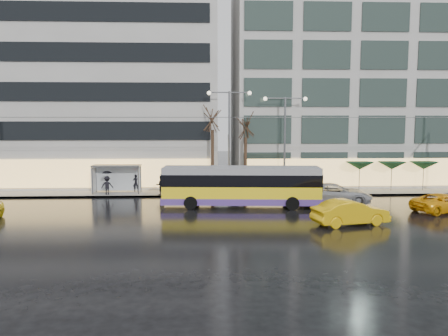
{
  "coord_description": "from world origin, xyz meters",
  "views": [
    {
      "loc": [
        -0.1,
        -28.22,
        6.38
      ],
      "look_at": [
        1.29,
        5.0,
        2.92
      ],
      "focal_mm": 35.0,
      "sensor_mm": 36.0,
      "label": 1
    }
  ],
  "objects": [
    {
      "name": "taxi_b",
      "position": [
        8.93,
        -1.7,
        0.79
      ],
      "size": [
        5.05,
        2.73,
        1.58
      ],
      "primitive_type": "imported",
      "rotation": [
        0.0,
        0.0,
        1.8
      ],
      "color": "#ECB40C",
      "rests_on": "ground"
    },
    {
      "name": "sidewalk",
      "position": [
        2.0,
        14.0,
        0.07
      ],
      "size": [
        80.0,
        10.0,
        0.15
      ],
      "primitive_type": "cube",
      "color": "gray",
      "rests_on": "ground"
    },
    {
      "name": "bus_shelter",
      "position": [
        -8.38,
        10.69,
        1.96
      ],
      "size": [
        4.2,
        1.6,
        2.51
      ],
      "color": "#595B60",
      "rests_on": "sidewalk"
    },
    {
      "name": "pedestrian_a",
      "position": [
        -6.45,
        11.21,
        1.62
      ],
      "size": [
        1.1,
        1.12,
        2.19
      ],
      "color": "black",
      "rests_on": "sidewalk"
    },
    {
      "name": "sedan_silver",
      "position": [
        10.04,
        5.45,
        0.8
      ],
      "size": [
        6.15,
        3.57,
        1.61
      ],
      "primitive_type": "imported",
      "rotation": [
        0.0,
        0.0,
        1.41
      ],
      "color": "#A3A3A7",
      "rests_on": "ground"
    },
    {
      "name": "pedestrian_b",
      "position": [
        -4.02,
        9.44,
        0.99
      ],
      "size": [
        0.93,
        0.8,
        1.68
      ],
      "color": "black",
      "rests_on": "sidewalk"
    },
    {
      "name": "trolleybus",
      "position": [
        2.57,
        4.49,
        1.49
      ],
      "size": [
        12.05,
        5.0,
        5.52
      ],
      "color": "yellow",
      "rests_on": "ground"
    },
    {
      "name": "building_left",
      "position": [
        -16.0,
        19.0,
        11.15
      ],
      "size": [
        34.0,
        14.0,
        22.0
      ],
      "primitive_type": "cube",
      "color": "#A19F9A",
      "rests_on": "sidewalk"
    },
    {
      "name": "parasol_c",
      "position": [
        20.0,
        11.0,
        2.45
      ],
      "size": [
        2.5,
        2.5,
        2.65
      ],
      "color": "#595B60",
      "rests_on": "sidewalk"
    },
    {
      "name": "tree_a",
      "position": [
        0.5,
        11.0,
        7.09
      ],
      "size": [
        3.2,
        3.2,
        8.4
      ],
      "color": "black",
      "rests_on": "sidewalk"
    },
    {
      "name": "pedestrian_c",
      "position": [
        -8.69,
        9.7,
        1.26
      ],
      "size": [
        1.08,
        0.87,
        2.11
      ],
      "color": "black",
      "rests_on": "sidewalk"
    },
    {
      "name": "ground",
      "position": [
        0.0,
        0.0,
        0.0
      ],
      "size": [
        140.0,
        140.0,
        0.0
      ],
      "primitive_type": "plane",
      "color": "black",
      "rests_on": "ground"
    },
    {
      "name": "parasol_b",
      "position": [
        17.0,
        11.0,
        2.45
      ],
      "size": [
        2.5,
        2.5,
        2.65
      ],
      "color": "#595B60",
      "rests_on": "sidewalk"
    },
    {
      "name": "taxi_c",
      "position": [
        16.95,
        1.88,
        0.67
      ],
      "size": [
        5.25,
        3.52,
        1.34
      ],
      "primitive_type": "imported",
      "rotation": [
        0.0,
        0.0,
        1.87
      ],
      "color": "#FFAF0D",
      "rests_on": "ground"
    },
    {
      "name": "street_lamp_far",
      "position": [
        7.0,
        10.8,
        5.71
      ],
      "size": [
        3.96,
        0.36,
        8.53
      ],
      "color": "#595B60",
      "rests_on": "sidewalk"
    },
    {
      "name": "street_lamp_near",
      "position": [
        2.0,
        10.8,
        5.99
      ],
      "size": [
        3.96,
        0.36,
        9.03
      ],
      "color": "#595B60",
      "rests_on": "sidewalk"
    },
    {
      "name": "building_right",
      "position": [
        19.0,
        19.0,
        12.65
      ],
      "size": [
        32.0,
        14.0,
        25.0
      ],
      "primitive_type": "cube",
      "color": "#A19F9A",
      "rests_on": "sidewalk"
    },
    {
      "name": "catenary",
      "position": [
        1.0,
        7.94,
        4.25
      ],
      "size": [
        42.24,
        5.12,
        7.0
      ],
      "color": "#595B60",
      "rests_on": "ground"
    },
    {
      "name": "tree_b",
      "position": [
        3.5,
        11.2,
        6.4
      ],
      "size": [
        3.2,
        3.2,
        7.7
      ],
      "color": "black",
      "rests_on": "sidewalk"
    },
    {
      "name": "parasol_a",
      "position": [
        14.0,
        11.0,
        2.45
      ],
      "size": [
        2.5,
        2.5,
        2.65
      ],
      "color": "#595B60",
      "rests_on": "sidewalk"
    },
    {
      "name": "kerb",
      "position": [
        2.0,
        9.05,
        0.07
      ],
      "size": [
        80.0,
        0.1,
        0.15
      ],
      "primitive_type": "cube",
      "color": "slate",
      "rests_on": "ground"
    }
  ]
}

